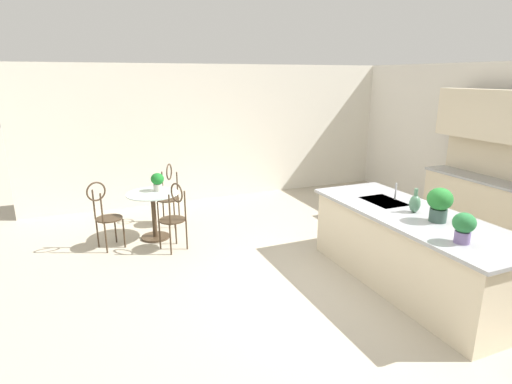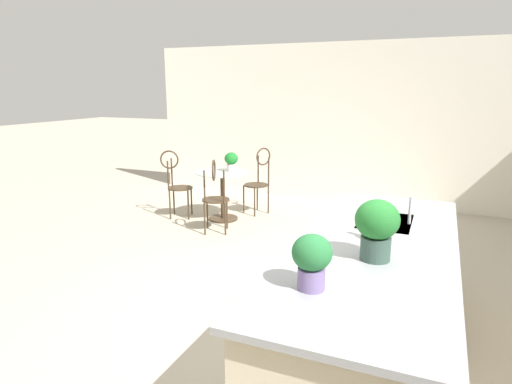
# 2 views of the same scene
# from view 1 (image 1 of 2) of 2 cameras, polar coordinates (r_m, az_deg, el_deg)

# --- Properties ---
(ground_plane) EXTENTS (40.00, 40.00, 0.00)m
(ground_plane) POSITION_cam_1_polar(r_m,az_deg,el_deg) (5.25, 10.86, -12.71)
(ground_plane) COLOR #B2A893
(wall_left_window) EXTENTS (0.12, 7.80, 2.70)m
(wall_left_window) POSITION_cam_1_polar(r_m,az_deg,el_deg) (8.56, -4.62, 8.17)
(wall_left_window) COLOR silver
(wall_left_window) RESTS_ON ground
(kitchen_island) EXTENTS (2.80, 1.06, 0.92)m
(kitchen_island) POSITION_cam_1_polar(r_m,az_deg,el_deg) (5.34, 20.62, -7.47)
(kitchen_island) COLOR beige
(kitchen_island) RESTS_ON ground
(back_counter_run) EXTENTS (2.44, 0.64, 1.52)m
(back_counter_run) POSITION_cam_1_polar(r_m,az_deg,el_deg) (7.47, 30.32, -1.85)
(back_counter_run) COLOR beige
(back_counter_run) RESTS_ON ground
(upper_cabinet_run) EXTENTS (2.40, 0.36, 0.76)m
(upper_cabinet_run) POSITION_cam_1_polar(r_m,az_deg,el_deg) (7.20, 31.75, 8.86)
(upper_cabinet_run) COLOR beige
(upper_cabinet_run) RESTS_ON back_counter_run
(bistro_table) EXTENTS (0.80, 0.80, 0.74)m
(bistro_table) POSITION_cam_1_polar(r_m,az_deg,el_deg) (6.62, -13.97, -2.58)
(bistro_table) COLOR #3D2D1E
(bistro_table) RESTS_ON ground
(chair_near_window) EXTENTS (0.49, 0.52, 1.04)m
(chair_near_window) POSITION_cam_1_polar(r_m,az_deg,el_deg) (6.38, -20.21, -2.61)
(chair_near_window) COLOR #3D2D1E
(chair_near_window) RESTS_ON ground
(chair_by_island) EXTENTS (0.52, 0.51, 1.04)m
(chair_by_island) POSITION_cam_1_polar(r_m,az_deg,el_deg) (7.17, -12.00, 0.03)
(chair_by_island) COLOR #3D2D1E
(chair_by_island) RESTS_ON ground
(chair_toward_desk) EXTENTS (0.52, 0.49, 1.04)m
(chair_toward_desk) POSITION_cam_1_polar(r_m,az_deg,el_deg) (6.04, -11.26, -2.92)
(chair_toward_desk) COLOR #3D2D1E
(chair_toward_desk) RESTS_ON ground
(sink_faucet) EXTENTS (0.02, 0.02, 0.22)m
(sink_faucet) POSITION_cam_1_polar(r_m,az_deg,el_deg) (5.65, 18.76, 0.08)
(sink_faucet) COLOR #B2B5BA
(sink_faucet) RESTS_ON kitchen_island
(potted_plant_on_table) EXTENTS (0.20, 0.20, 0.28)m
(potted_plant_on_table) POSITION_cam_1_polar(r_m,az_deg,el_deg) (6.59, -13.47, 1.53)
(potted_plant_on_table) COLOR beige
(potted_plant_on_table) RESTS_ON bistro_table
(potted_plant_counter_near) EXTENTS (0.27, 0.27, 0.38)m
(potted_plant_counter_near) POSITION_cam_1_polar(r_m,az_deg,el_deg) (4.95, 24.06, -1.34)
(potted_plant_counter_near) COLOR #385147
(potted_plant_counter_near) RESTS_ON kitchen_island
(potted_plant_counter_far) EXTENTS (0.22, 0.22, 0.30)m
(potted_plant_counter_far) POSITION_cam_1_polar(r_m,az_deg,el_deg) (4.43, 26.81, -4.21)
(potted_plant_counter_far) COLOR #7A669E
(potted_plant_counter_far) RESTS_ON kitchen_island
(vase_on_counter) EXTENTS (0.13, 0.13, 0.29)m
(vase_on_counter) POSITION_cam_1_polar(r_m,az_deg,el_deg) (5.21, 21.12, -1.47)
(vase_on_counter) COLOR #4C7A5B
(vase_on_counter) RESTS_ON kitchen_island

